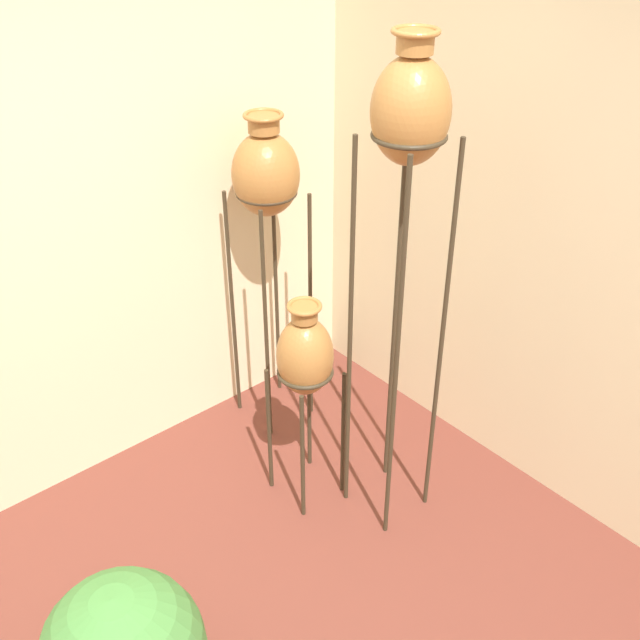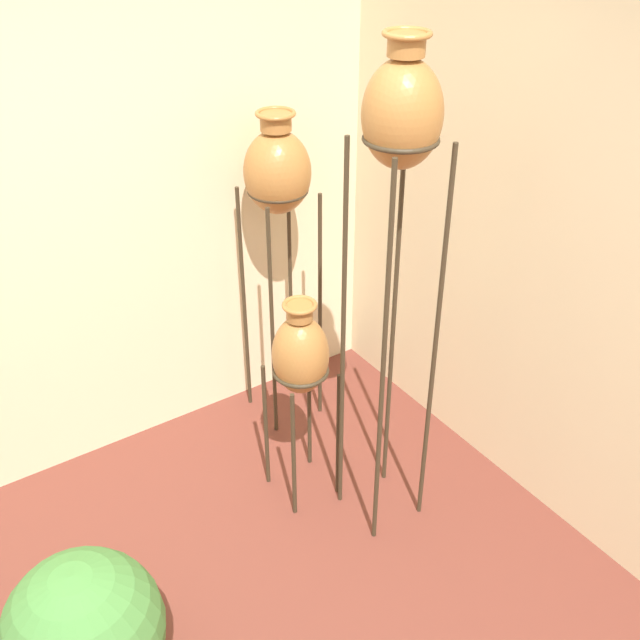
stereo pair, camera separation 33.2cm
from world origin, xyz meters
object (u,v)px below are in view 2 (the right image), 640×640
vase_stand_tall (401,134)px  vase_stand_short (301,357)px  potted_plant (86,635)px  vase_stand_medium (278,177)px

vase_stand_tall → vase_stand_short: vase_stand_tall is taller
potted_plant → vase_stand_short: bearing=22.4°
vase_stand_tall → potted_plant: bearing=-172.6°
potted_plant → vase_stand_tall: bearing=7.4°
vase_stand_tall → potted_plant: (-1.43, -0.19, -1.43)m
vase_stand_tall → vase_stand_short: 1.10m
vase_stand_tall → vase_stand_medium: vase_stand_tall is taller
vase_stand_tall → vase_stand_short: bearing=127.2°
vase_stand_medium → potted_plant: size_ratio=2.45×
vase_stand_tall → vase_stand_short: (-0.23, 0.31, -1.03)m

